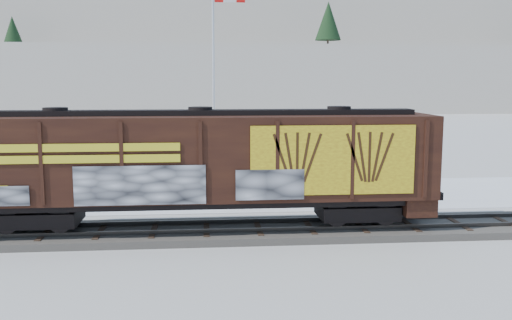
{
  "coord_description": "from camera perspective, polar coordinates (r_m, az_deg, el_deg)",
  "views": [
    {
      "loc": [
        -1.99,
        -21.51,
        5.96
      ],
      "look_at": [
        0.19,
        3.0,
        2.49
      ],
      "focal_mm": 40.0,
      "sensor_mm": 36.0,
      "label": 1
    }
  ],
  "objects": [
    {
      "name": "ground",
      "position": [
        22.41,
        0.2,
        -7.4
      ],
      "size": [
        500.0,
        500.0,
        0.0
      ],
      "primitive_type": "plane",
      "color": "white",
      "rests_on": "ground"
    },
    {
      "name": "rail_track",
      "position": [
        22.37,
        0.2,
        -7.03
      ],
      "size": [
        50.0,
        3.4,
        0.43
      ],
      "color": "#59544C",
      "rests_on": "ground"
    },
    {
      "name": "parking_strip",
      "position": [
        29.68,
        -1.13,
        -3.53
      ],
      "size": [
        40.0,
        8.0,
        0.03
      ],
      "primitive_type": "cube",
      "color": "white",
      "rests_on": "ground"
    },
    {
      "name": "hillside",
      "position": [
        161.54,
        -4.46,
        10.99
      ],
      "size": [
        360.0,
        110.0,
        93.0
      ],
      "color": "white",
      "rests_on": "ground"
    },
    {
      "name": "hopper_railcar",
      "position": [
        21.73,
        -5.52,
        -0.13
      ],
      "size": [
        17.67,
        3.06,
        4.41
      ],
      "color": "black",
      "rests_on": "rail_track"
    },
    {
      "name": "flagpole",
      "position": [
        33.61,
        -4.04,
        5.13
      ],
      "size": [
        2.3,
        0.9,
        11.56
      ],
      "color": "silver",
      "rests_on": "ground"
    },
    {
      "name": "car_silver",
      "position": [
        29.85,
        -20.03,
        -2.33
      ],
      "size": [
        5.16,
        3.52,
        1.63
      ],
      "primitive_type": "imported",
      "rotation": [
        0.0,
        0.0,
        1.94
      ],
      "color": "#A3A6AA",
      "rests_on": "parking_strip"
    },
    {
      "name": "car_white",
      "position": [
        27.71,
        0.76,
        -2.77
      ],
      "size": [
        4.74,
        2.61,
        1.48
      ],
      "primitive_type": "imported",
      "rotation": [
        0.0,
        0.0,
        1.81
      ],
      "color": "white",
      "rests_on": "parking_strip"
    },
    {
      "name": "car_dark",
      "position": [
        30.77,
        12.82,
        -2.12
      ],
      "size": [
        4.58,
        2.94,
        1.24
      ],
      "primitive_type": "imported",
      "rotation": [
        0.0,
        0.0,
        1.88
      ],
      "color": "black",
      "rests_on": "parking_strip"
    }
  ]
}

